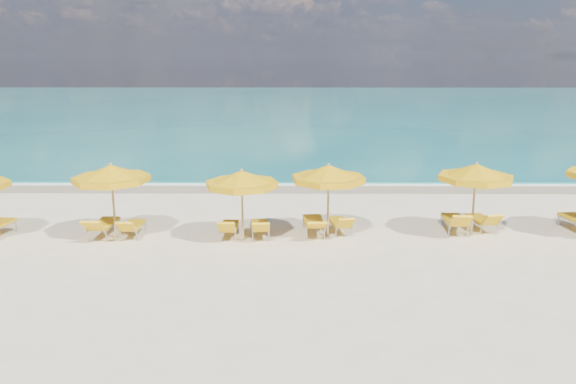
{
  "coord_description": "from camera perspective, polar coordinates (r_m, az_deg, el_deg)",
  "views": [
    {
      "loc": [
        0.15,
        -17.27,
        5.75
      ],
      "look_at": [
        0.0,
        1.5,
        1.2
      ],
      "focal_mm": 35.0,
      "sensor_mm": 36.0,
      "label": 1
    }
  ],
  "objects": [
    {
      "name": "whitecap_near",
      "position": [
        35.29,
        -9.61,
        4.06
      ],
      "size": [
        14.0,
        0.36,
        0.05
      ],
      "primitive_type": "cube",
      "color": "white",
      "rests_on": "ground"
    },
    {
      "name": "ground_plane",
      "position": [
        18.21,
        -0.04,
        -4.79
      ],
      "size": [
        120.0,
        120.0,
        0.0
      ],
      "primitive_type": "plane",
      "color": "beige"
    },
    {
      "name": "lounger_3_left",
      "position": [
        18.44,
        -6.01,
        -3.94
      ],
      "size": [
        0.59,
        1.66,
        0.8
      ],
      "rotation": [
        0.0,
        0.0,
        0.01
      ],
      "color": "#A5A8AD",
      "rests_on": "ground"
    },
    {
      "name": "lounger_5_right",
      "position": [
        20.15,
        19.05,
        -3.08
      ],
      "size": [
        0.79,
        1.76,
        0.83
      ],
      "rotation": [
        0.0,
        0.0,
        0.13
      ],
      "color": "#A5A8AD",
      "rests_on": "ground"
    },
    {
      "name": "umbrella_3",
      "position": [
        17.61,
        -4.72,
        1.28
      ],
      "size": [
        2.58,
        2.58,
        2.35
      ],
      "rotation": [
        0.0,
        0.0,
        -0.12
      ],
      "color": "tan",
      "rests_on": "ground"
    },
    {
      "name": "lounger_2_right",
      "position": [
        19.12,
        -15.47,
        -3.74
      ],
      "size": [
        0.58,
        1.64,
        0.78
      ],
      "rotation": [
        0.0,
        0.0,
        0.01
      ],
      "color": "#A5A8AD",
      "rests_on": "ground"
    },
    {
      "name": "wet_sand_band",
      "position": [
        25.33,
        0.11,
        0.51
      ],
      "size": [
        120.0,
        2.6,
        0.01
      ],
      "primitive_type": "cube",
      "color": "tan",
      "rests_on": "ground"
    },
    {
      "name": "umbrella_5",
      "position": [
        19.06,
        18.56,
        1.84
      ],
      "size": [
        2.47,
        2.47,
        2.45
      ],
      "rotation": [
        0.0,
        0.0,
        -0.02
      ],
      "color": "tan",
      "rests_on": "ground"
    },
    {
      "name": "lounger_3_right",
      "position": [
        18.4,
        -2.87,
        -3.92
      ],
      "size": [
        0.73,
        1.74,
        0.78
      ],
      "rotation": [
        0.0,
        0.0,
        0.1
      ],
      "color": "#A5A8AD",
      "rests_on": "ground"
    },
    {
      "name": "ocean",
      "position": [
        65.53,
        0.33,
        8.6
      ],
      "size": [
        120.0,
        80.0,
        0.3
      ],
      "primitive_type": "cube",
      "color": "#126765",
      "rests_on": "ground"
    },
    {
      "name": "lounger_4_left",
      "position": [
        18.69,
        2.63,
        -3.55
      ],
      "size": [
        0.76,
        2.03,
        0.78
      ],
      "rotation": [
        0.0,
        0.0,
        0.06
      ],
      "color": "#A5A8AD",
      "rests_on": "ground"
    },
    {
      "name": "whitecap_far",
      "position": [
        42.4,
        11.17,
        5.58
      ],
      "size": [
        18.0,
        0.3,
        0.05
      ],
      "primitive_type": "cube",
      "color": "white",
      "rests_on": "ground"
    },
    {
      "name": "umbrella_4",
      "position": [
        18.0,
        4.14,
        1.82
      ],
      "size": [
        2.97,
        2.97,
        2.44
      ],
      "rotation": [
        0.0,
        0.0,
        -0.27
      ],
      "color": "tan",
      "rests_on": "ground"
    },
    {
      "name": "foam_line",
      "position": [
        26.11,
        0.12,
        0.91
      ],
      "size": [
        120.0,
        1.2,
        0.03
      ],
      "primitive_type": "cube",
      "color": "white",
      "rests_on": "ground"
    },
    {
      "name": "lounger_5_left",
      "position": [
        19.65,
        16.54,
        -3.24
      ],
      "size": [
        0.78,
        1.96,
        0.91
      ],
      "rotation": [
        0.0,
        0.0,
        -0.07
      ],
      "color": "#A5A8AD",
      "rests_on": "ground"
    },
    {
      "name": "umbrella_2",
      "position": [
        18.65,
        -17.52,
        1.75
      ],
      "size": [
        2.98,
        2.98,
        2.48
      ],
      "rotation": [
        0.0,
        0.0,
        0.25
      ],
      "color": "tan",
      "rests_on": "ground"
    },
    {
      "name": "lounger_4_right",
      "position": [
        18.85,
        5.28,
        -3.54
      ],
      "size": [
        0.79,
        1.68,
        0.78
      ],
      "rotation": [
        0.0,
        0.0,
        0.16
      ],
      "color": "#A5A8AD",
      "rests_on": "ground"
    },
    {
      "name": "lounger_2_left",
      "position": [
        19.4,
        -18.21,
        -3.59
      ],
      "size": [
        0.7,
        1.94,
        0.86
      ],
      "rotation": [
        0.0,
        0.0,
        -0.03
      ],
      "color": "#A5A8AD",
      "rests_on": "ground"
    }
  ]
}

